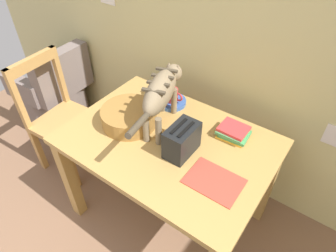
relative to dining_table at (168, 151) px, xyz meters
name	(u,v)px	position (x,y,z in m)	size (l,w,h in m)	color
wall_rear	(239,18)	(0.06, 0.61, 0.60)	(4.99, 0.11, 2.50)	#D2C785
dining_table	(168,151)	(0.00, 0.00, 0.00)	(1.17, 0.82, 0.74)	#B48B49
cat	(162,91)	(-0.11, 0.09, 0.33)	(0.27, 0.70, 0.33)	#816E53
saucer_bowl	(172,102)	(-0.18, 0.29, 0.11)	(0.19, 0.19, 0.03)	#355CAD
coffee_mug	(172,95)	(-0.17, 0.29, 0.16)	(0.12, 0.08, 0.09)	#CD373A
magazine	(214,181)	(0.36, -0.11, 0.10)	(0.27, 0.20, 0.01)	#D14334
book_stack	(233,132)	(0.29, 0.23, 0.13)	(0.18, 0.15, 0.07)	#F8AC30
wicker_basket	(129,116)	(-0.27, -0.02, 0.15)	(0.33, 0.33, 0.10)	olive
toaster	(182,140)	(0.11, -0.04, 0.18)	(0.12, 0.20, 0.18)	black
wooden_chair_near	(62,119)	(-0.96, -0.05, -0.19)	(0.45, 0.45, 0.93)	tan
wicker_armchair	(55,96)	(-1.49, 0.25, -0.37)	(0.61, 0.62, 0.78)	slate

